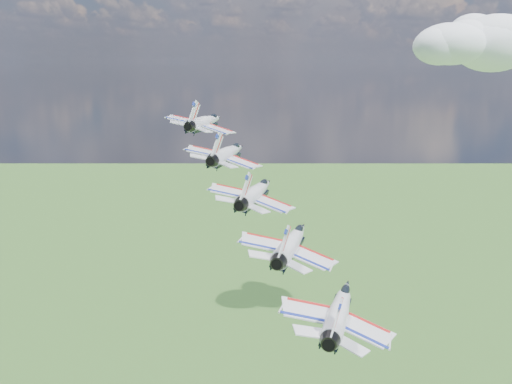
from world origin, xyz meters
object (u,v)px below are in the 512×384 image
(jet_1, at_px, (228,153))
(jet_4, at_px, (340,309))
(jet_3, at_px, (292,242))
(jet_2, at_px, (256,192))
(jet_0, at_px, (205,122))

(jet_1, height_order, jet_4, jet_1)
(jet_1, height_order, jet_3, jet_1)
(jet_4, bearing_deg, jet_1, 127.20)
(jet_2, relative_size, jet_4, 1.00)
(jet_3, xyz_separation_m, jet_4, (6.99, -8.54, -3.53))
(jet_3, distance_m, jet_4, 11.58)
(jet_1, bearing_deg, jet_0, 127.20)
(jet_0, xyz_separation_m, jet_1, (6.99, -8.54, -3.53))
(jet_4, bearing_deg, jet_2, 127.20)
(jet_1, bearing_deg, jet_2, -52.80)
(jet_1, distance_m, jet_4, 34.75)
(jet_2, distance_m, jet_4, 23.17)
(jet_0, height_order, jet_3, jet_0)
(jet_0, bearing_deg, jet_3, -52.80)
(jet_0, xyz_separation_m, jet_3, (20.96, -25.62, -10.59))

